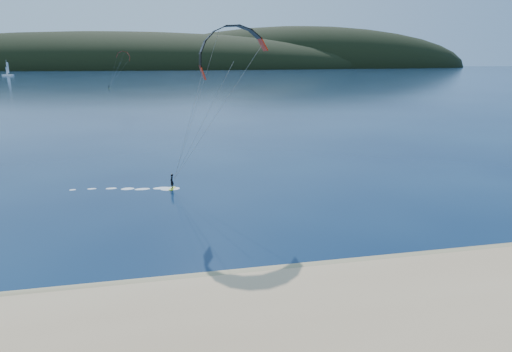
# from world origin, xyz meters

# --- Properties ---
(ground) EXTENTS (1800.00, 1800.00, 0.00)m
(ground) POSITION_xyz_m (0.00, 0.00, 0.00)
(ground) COLOR #071837
(ground) RESTS_ON ground
(wet_sand) EXTENTS (220.00, 2.50, 0.10)m
(wet_sand) POSITION_xyz_m (0.00, 4.50, 0.05)
(wet_sand) COLOR olive
(wet_sand) RESTS_ON ground
(headland) EXTENTS (1200.00, 310.00, 140.00)m
(headland) POSITION_xyz_m (0.63, 745.28, 0.00)
(headland) COLOR black
(headland) RESTS_ON ground
(kitesurfer_near) EXTENTS (20.38, 6.21, 15.83)m
(kitesurfer_near) POSITION_xyz_m (3.69, 22.36, 12.23)
(kitesurfer_near) COLOR #BEE51B
(kitesurfer_near) RESTS_ON ground
(kitesurfer_far) EXTENTS (11.39, 5.11, 16.28)m
(kitesurfer_far) POSITION_xyz_m (-17.70, 199.68, 13.65)
(kitesurfer_far) COLOR #BEE51B
(kitesurfer_far) RESTS_ON ground
(sailboat) EXTENTS (9.49, 5.92, 13.22)m
(sailboat) POSITION_xyz_m (-126.23, 403.53, 0.97)
(sailboat) COLOR white
(sailboat) RESTS_ON ground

